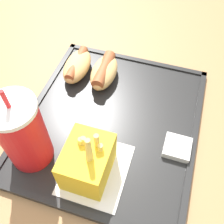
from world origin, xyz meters
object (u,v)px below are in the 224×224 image
hot_dog_near (104,71)px  sauce_cup_mayo (177,147)px  hot_dog_far (77,66)px  fries_carton (88,162)px  soda_cup (23,133)px

hot_dog_near → sauce_cup_mayo: 0.24m
hot_dog_far → fries_carton: 0.26m
fries_carton → hot_dog_far: bearing=26.6°
sauce_cup_mayo → soda_cup: bearing=109.7°
soda_cup → sauce_cup_mayo: 0.29m
hot_dog_far → hot_dog_near: 0.07m
fries_carton → sauce_cup_mayo: size_ratio=2.49×
fries_carton → soda_cup: bearing=89.5°
hot_dog_near → fries_carton: size_ratio=0.89×
soda_cup → fries_carton: soda_cup is taller
hot_dog_far → fries_carton: bearing=-153.4°
soda_cup → hot_dog_far: size_ratio=1.62×
soda_cup → sauce_cup_mayo: size_ratio=3.62×
hot_dog_near → fries_carton: fries_carton is taller
soda_cup → fries_carton: 0.12m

